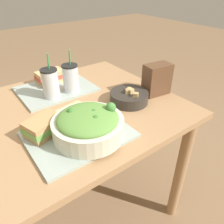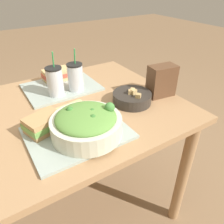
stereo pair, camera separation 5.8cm
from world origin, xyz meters
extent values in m
plane|color=#846647|center=(0.00, 0.00, 0.00)|extent=(12.00, 12.00, 0.00)
cube|color=#A37A51|center=(0.00, 0.00, 0.76)|extent=(1.16, 0.87, 0.03)
cylinder|color=#A37A51|center=(0.52, -0.37, 0.37)|extent=(0.06, 0.06, 0.74)
cylinder|color=#A37A51|center=(0.52, 0.37, 0.37)|extent=(0.06, 0.06, 0.74)
cube|color=#99A89E|center=(0.00, -0.21, 0.78)|extent=(0.39, 0.30, 0.01)
cube|color=#99A89E|center=(0.10, 0.22, 0.78)|extent=(0.39, 0.30, 0.01)
cylinder|color=beige|center=(0.03, -0.25, 0.82)|extent=(0.27, 0.27, 0.07)
ellipsoid|color=#5B8E3D|center=(0.03, -0.25, 0.86)|extent=(0.23, 0.23, 0.05)
sphere|color=#38702D|center=(0.04, -0.28, 0.88)|extent=(0.03, 0.03, 0.03)
sphere|color=#38702D|center=(0.05, -0.24, 0.88)|extent=(0.02, 0.02, 0.02)
sphere|color=#427F38|center=(0.12, -0.26, 0.89)|extent=(0.04, 0.04, 0.04)
sphere|color=#38702D|center=(-0.01, -0.19, 0.88)|extent=(0.03, 0.03, 0.03)
cube|color=beige|center=(0.02, -0.27, 0.87)|extent=(0.05, 0.05, 0.01)
cube|color=beige|center=(0.00, -0.26, 0.87)|extent=(0.05, 0.06, 0.01)
cylinder|color=#2D2823|center=(0.33, -0.12, 0.80)|extent=(0.19, 0.19, 0.05)
cylinder|color=#5B2D19|center=(0.33, -0.12, 0.82)|extent=(0.17, 0.17, 0.01)
cube|color=tan|center=(0.33, -0.17, 0.83)|extent=(0.03, 0.03, 0.02)
cube|color=tan|center=(0.35, -0.11, 0.83)|extent=(0.03, 0.03, 0.02)
cube|color=tan|center=(0.32, -0.12, 0.83)|extent=(0.03, 0.03, 0.02)
cube|color=tan|center=(0.34, -0.11, 0.83)|extent=(0.02, 0.02, 0.02)
cube|color=tan|center=(0.33, -0.12, 0.83)|extent=(0.03, 0.03, 0.02)
cube|color=tan|center=(0.33, -0.13, 0.84)|extent=(0.03, 0.03, 0.03)
cube|color=tan|center=(-0.10, -0.13, 0.80)|extent=(0.16, 0.13, 0.02)
cube|color=#6B9E47|center=(-0.10, -0.13, 0.82)|extent=(0.17, 0.14, 0.02)
cube|color=tan|center=(-0.10, -0.13, 0.84)|extent=(0.16, 0.13, 0.02)
cylinder|color=tan|center=(0.01, -0.09, 0.82)|extent=(0.15, 0.09, 0.06)
cylinder|color=beige|center=(0.08, -0.08, 0.82)|extent=(0.02, 0.06, 0.06)
cube|color=tan|center=(0.11, 0.31, 0.80)|extent=(0.15, 0.10, 0.02)
cube|color=#C64C38|center=(0.11, 0.31, 0.82)|extent=(0.16, 0.10, 0.02)
cube|color=tan|center=(0.11, 0.31, 0.84)|extent=(0.15, 0.10, 0.02)
cylinder|color=silver|center=(0.04, 0.13, 0.85)|extent=(0.08, 0.08, 0.14)
cylinder|color=black|center=(0.04, 0.13, 0.85)|extent=(0.07, 0.07, 0.11)
cylinder|color=black|center=(0.04, 0.13, 0.93)|extent=(0.08, 0.08, 0.01)
cylinder|color=green|center=(0.05, 0.13, 0.97)|extent=(0.01, 0.02, 0.09)
cylinder|color=silver|center=(0.15, 0.13, 0.85)|extent=(0.08, 0.08, 0.14)
cylinder|color=maroon|center=(0.15, 0.13, 0.84)|extent=(0.07, 0.07, 0.11)
cylinder|color=black|center=(0.15, 0.13, 0.92)|extent=(0.08, 0.08, 0.01)
cylinder|color=green|center=(0.16, 0.13, 0.96)|extent=(0.01, 0.02, 0.09)
cube|color=brown|center=(0.51, -0.14, 0.85)|extent=(0.15, 0.10, 0.16)
camera|label=1|loc=(-0.30, -0.83, 1.31)|focal=35.00mm
camera|label=2|loc=(-0.25, -0.86, 1.31)|focal=35.00mm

